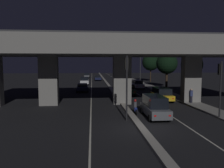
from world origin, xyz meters
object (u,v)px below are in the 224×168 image
at_px(traffic_light_right_of_median, 220,80).
at_px(pedestrian_on_sidewalk, 191,96).
at_px(car_grey_lead, 155,106).
at_px(car_taxi_yellow_second, 162,94).
at_px(traffic_light_left_of_median, 127,77).
at_px(motorcycle_blue_filtering_near, 135,108).
at_px(car_white_fourth, 137,84).
at_px(motorcycle_white_filtering_mid, 126,97).
at_px(car_dark_green_third, 127,89).
at_px(car_white_second_oncoming, 85,81).
at_px(car_grey_fourth_oncoming, 87,75).
at_px(street_lamp, 139,62).
at_px(car_dark_blue_third_oncoming, 98,78).
at_px(car_dark_blue_lead_oncoming, 82,87).
at_px(motorcycle_red_filtering_far, 121,90).

distance_m(traffic_light_right_of_median, pedestrian_on_sidewalk, 7.41).
xyz_separation_m(car_grey_lead, car_taxi_yellow_second, (3.38, 8.39, -0.09)).
height_order(traffic_light_left_of_median, motorcycle_blue_filtering_near, traffic_light_left_of_median).
height_order(car_white_fourth, motorcycle_white_filtering_mid, car_white_fourth).
relative_size(car_taxi_yellow_second, car_dark_green_third, 1.00).
xyz_separation_m(car_white_second_oncoming, car_grey_fourth_oncoming, (-0.09, 25.39, -0.02)).
distance_m(car_dark_green_third, car_white_second_oncoming, 18.76).
xyz_separation_m(traffic_light_left_of_median, motorcycle_white_filtering_mid, (1.34, 9.13, -3.10)).
xyz_separation_m(car_dark_green_third, pedestrian_on_sidewalk, (6.29, -8.72, 0.06)).
xyz_separation_m(street_lamp, car_grey_fourth_oncoming, (-13.25, 24.17, -4.27)).
distance_m(traffic_light_right_of_median, car_dark_green_third, 16.82).
height_order(traffic_light_right_of_median, pedestrian_on_sidewalk, traffic_light_right_of_median).
height_order(car_white_second_oncoming, car_grey_fourth_oncoming, car_white_second_oncoming).
bearing_deg(pedestrian_on_sidewalk, street_lamp, 90.81).
bearing_deg(car_grey_fourth_oncoming, motorcycle_blue_filtering_near, 6.62).
xyz_separation_m(street_lamp, pedestrian_on_sidewalk, (0.38, -27.24, -4.16)).
distance_m(car_dark_blue_third_oncoming, pedestrian_on_sidewalk, 39.12).
bearing_deg(street_lamp, motorcycle_white_filtering_mid, -106.03).
bearing_deg(motorcycle_blue_filtering_near, pedestrian_on_sidewalk, -57.35).
bearing_deg(pedestrian_on_sidewalk, car_dark_blue_lead_oncoming, 135.25).
xyz_separation_m(car_white_fourth, motorcycle_red_filtering_far, (-4.23, -7.19, -0.26)).
relative_size(car_taxi_yellow_second, pedestrian_on_sidewalk, 2.70).
height_order(car_taxi_yellow_second, car_dark_blue_lead_oncoming, car_taxi_yellow_second).
xyz_separation_m(car_dark_green_third, motorcycle_blue_filtering_near, (-1.39, -13.22, -0.32)).
bearing_deg(motorcycle_white_filtering_mid, motorcycle_red_filtering_far, -0.82).
height_order(motorcycle_white_filtering_mid, motorcycle_red_filtering_far, motorcycle_white_filtering_mid).
relative_size(traffic_light_left_of_median, car_dark_blue_lead_oncoming, 1.17).
xyz_separation_m(street_lamp, car_dark_blue_third_oncoming, (-9.78, 10.53, -4.41)).
xyz_separation_m(street_lamp, motorcycle_white_filtering_mid, (-7.21, -25.08, -4.54)).
bearing_deg(car_taxi_yellow_second, car_grey_lead, 158.78).
relative_size(traffic_light_left_of_median, motorcycle_red_filtering_far, 2.99).
distance_m(motorcycle_blue_filtering_near, pedestrian_on_sidewalk, 8.91).
bearing_deg(car_dark_blue_lead_oncoming, motorcycle_red_filtering_far, 56.97).
distance_m(car_white_second_oncoming, motorcycle_blue_filtering_near, 31.09).
distance_m(car_white_second_oncoming, pedestrian_on_sidewalk, 29.34).
relative_size(car_dark_blue_lead_oncoming, car_dark_blue_third_oncoming, 1.18).
bearing_deg(car_taxi_yellow_second, car_dark_green_third, 29.26).
bearing_deg(car_grey_lead, motorcycle_white_filtering_mid, 10.36).
height_order(car_white_second_oncoming, motorcycle_blue_filtering_near, car_white_second_oncoming).
bearing_deg(car_grey_lead, traffic_light_right_of_median, -98.98).
xyz_separation_m(car_grey_lead, motorcycle_white_filtering_mid, (-1.36, 8.18, -0.41)).
relative_size(car_dark_green_third, car_white_second_oncoming, 0.99).
bearing_deg(traffic_light_right_of_median, car_white_second_oncoming, 111.20).
xyz_separation_m(car_dark_blue_third_oncoming, motorcycle_blue_filtering_near, (2.48, -42.27, -0.14)).
bearing_deg(motorcycle_red_filtering_far, traffic_light_right_of_median, -162.17).
distance_m(car_taxi_yellow_second, car_white_fourth, 14.31).
bearing_deg(street_lamp, car_dark_green_third, -107.68).
bearing_deg(car_grey_fourth_oncoming, motorcycle_red_filtering_far, 9.17).
xyz_separation_m(car_dark_blue_lead_oncoming, car_dark_blue_third_oncoming, (3.32, 24.40, 0.02)).
relative_size(traffic_light_left_of_median, car_taxi_yellow_second, 1.19).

